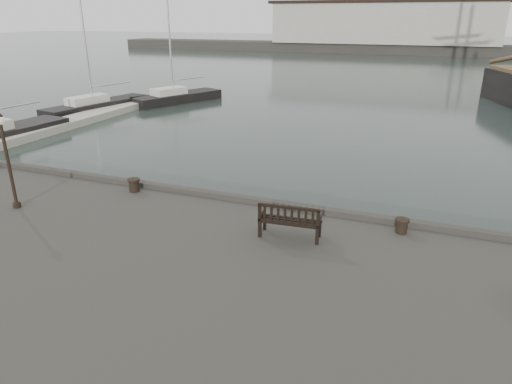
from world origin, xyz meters
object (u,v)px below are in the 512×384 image
bollard_left (134,185)px  bollard_right (402,226)px  bench (290,227)px  yacht_d (178,100)px  lamp_post (5,148)px  yacht_b (99,108)px

bollard_left → bollard_right: size_ratio=1.09×
bollard_left → bollard_right: 9.06m
bench → bollard_left: bearing=162.0°
yacht_d → lamp_post: bearing=-46.5°
bench → bollard_left: (-6.17, 1.45, -0.08)m
bench → lamp_post: size_ratio=0.56×
lamp_post → yacht_b: bearing=123.7°
bollard_left → lamp_post: 4.13m
bollard_right → yacht_b: 31.14m
bench → yacht_d: bearing=121.4°
bollard_left → bollard_right: (9.06, -0.03, -0.02)m
bollard_left → yacht_b: size_ratio=0.04×
bollard_left → lamp_post: bearing=-135.7°
bench → yacht_b: 29.75m
yacht_b → bollard_left: bearing=-36.4°
bollard_right → yacht_b: yacht_b is taller
bollard_left → yacht_d: size_ratio=0.04×
bollard_right → yacht_d: 32.33m
lamp_post → yacht_d: 28.59m
lamp_post → yacht_d: yacht_d is taller
lamp_post → bollard_left: bearing=44.3°
bollard_left → yacht_b: 24.31m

